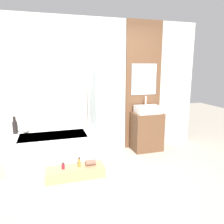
{
  "coord_description": "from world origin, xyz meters",
  "views": [
    {
      "loc": [
        -0.99,
        -2.61,
        1.71
      ],
      "look_at": [
        0.0,
        0.69,
        0.98
      ],
      "focal_mm": 35.0,
      "sensor_mm": 36.0,
      "label": 1
    }
  ],
  "objects_px": {
    "bathtub": "(54,150)",
    "vase_round_light": "(26,130)",
    "bottle_soap_secondary": "(79,162)",
    "wooden_step_bench": "(75,172)",
    "vase_tall_dark": "(15,127)",
    "bottle_soap_primary": "(63,166)",
    "sink": "(147,109)"
  },
  "relations": [
    {
      "from": "vase_round_light",
      "to": "bottle_soap_secondary",
      "type": "relative_size",
      "value": 0.8
    },
    {
      "from": "wooden_step_bench",
      "to": "bottle_soap_primary",
      "type": "distance_m",
      "value": 0.22
    },
    {
      "from": "bathtub",
      "to": "vase_tall_dark",
      "type": "bearing_deg",
      "value": 155.49
    },
    {
      "from": "vase_round_light",
      "to": "bathtub",
      "type": "bearing_deg",
      "value": -30.19
    },
    {
      "from": "vase_tall_dark",
      "to": "bottle_soap_primary",
      "type": "xyz_separation_m",
      "value": [
        0.75,
        -0.87,
        -0.45
      ]
    },
    {
      "from": "bathtub",
      "to": "vase_round_light",
      "type": "height_order",
      "value": "vase_round_light"
    },
    {
      "from": "wooden_step_bench",
      "to": "vase_tall_dark",
      "type": "relative_size",
      "value": 2.89
    },
    {
      "from": "vase_round_light",
      "to": "wooden_step_bench",
      "type": "bearing_deg",
      "value": -48.51
    },
    {
      "from": "vase_tall_dark",
      "to": "vase_round_light",
      "type": "distance_m",
      "value": 0.19
    },
    {
      "from": "wooden_step_bench",
      "to": "bottle_soap_primary",
      "type": "relative_size",
      "value": 8.85
    },
    {
      "from": "sink",
      "to": "vase_tall_dark",
      "type": "xyz_separation_m",
      "value": [
        -2.5,
        0.14,
        -0.2
      ]
    },
    {
      "from": "wooden_step_bench",
      "to": "bottle_soap_secondary",
      "type": "height_order",
      "value": "bottle_soap_secondary"
    },
    {
      "from": "wooden_step_bench",
      "to": "sink",
      "type": "height_order",
      "value": "sink"
    },
    {
      "from": "vase_tall_dark",
      "to": "vase_round_light",
      "type": "xyz_separation_m",
      "value": [
        0.18,
        -0.02,
        -0.06
      ]
    },
    {
      "from": "bathtub",
      "to": "bottle_soap_secondary",
      "type": "relative_size",
      "value": 9.18
    },
    {
      "from": "bathtub",
      "to": "vase_round_light",
      "type": "bearing_deg",
      "value": 149.81
    },
    {
      "from": "wooden_step_bench",
      "to": "bottle_soap_primary",
      "type": "xyz_separation_m",
      "value": [
        -0.18,
        0.0,
        0.13
      ]
    },
    {
      "from": "vase_tall_dark",
      "to": "wooden_step_bench",
      "type": "bearing_deg",
      "value": -43.21
    },
    {
      "from": "wooden_step_bench",
      "to": "bottle_soap_secondary",
      "type": "bearing_deg",
      "value": 0.0
    },
    {
      "from": "sink",
      "to": "bottle_soap_primary",
      "type": "xyz_separation_m",
      "value": [
        -1.75,
        -0.73,
        -0.64
      ]
    },
    {
      "from": "bathtub",
      "to": "vase_round_light",
      "type": "xyz_separation_m",
      "value": [
        -0.46,
        0.27,
        0.33
      ]
    },
    {
      "from": "bathtub",
      "to": "wooden_step_bench",
      "type": "xyz_separation_m",
      "value": [
        0.29,
        -0.58,
        -0.19
      ]
    },
    {
      "from": "bathtub",
      "to": "bottle_soap_primary",
      "type": "bearing_deg",
      "value": -79.05
    },
    {
      "from": "wooden_step_bench",
      "to": "vase_tall_dark",
      "type": "bearing_deg",
      "value": 136.79
    },
    {
      "from": "vase_round_light",
      "to": "bottle_soap_primary",
      "type": "height_order",
      "value": "vase_round_light"
    },
    {
      "from": "wooden_step_bench",
      "to": "vase_round_light",
      "type": "height_order",
      "value": "vase_round_light"
    },
    {
      "from": "bathtub",
      "to": "bottle_soap_primary",
      "type": "xyz_separation_m",
      "value": [
        0.11,
        -0.58,
        -0.06
      ]
    },
    {
      "from": "bathtub",
      "to": "sink",
      "type": "xyz_separation_m",
      "value": [
        1.86,
        0.15,
        0.59
      ]
    },
    {
      "from": "bathtub",
      "to": "sink",
      "type": "bearing_deg",
      "value": 4.67
    },
    {
      "from": "wooden_step_bench",
      "to": "bottle_soap_secondary",
      "type": "relative_size",
      "value": 5.67
    },
    {
      "from": "bathtub",
      "to": "wooden_step_bench",
      "type": "relative_size",
      "value": 1.62
    },
    {
      "from": "bathtub",
      "to": "bottle_soap_secondary",
      "type": "distance_m",
      "value": 0.68
    }
  ]
}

